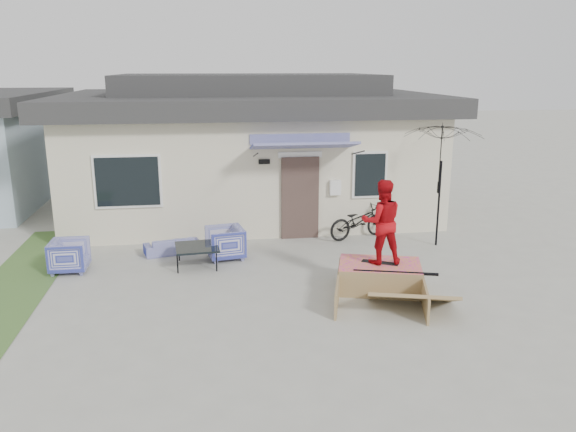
{
  "coord_description": "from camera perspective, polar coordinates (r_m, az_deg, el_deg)",
  "views": [
    {
      "loc": [
        -1.34,
        -9.38,
        4.27
      ],
      "look_at": [
        0.3,
        1.8,
        1.3
      ],
      "focal_mm": 35.55,
      "sensor_mm": 36.0,
      "label": 1
    }
  ],
  "objects": [
    {
      "name": "ground",
      "position": [
        10.4,
        -0.19,
        -9.53
      ],
      "size": [
        90.0,
        90.0,
        0.0
      ],
      "primitive_type": "plane",
      "color": "#9A9A8E",
      "rests_on": "ground"
    },
    {
      "name": "coffee_table",
      "position": [
        12.74,
        -9.07,
        -3.97
      ],
      "size": [
        1.0,
        1.0,
        0.46
      ],
      "primitive_type": "cube",
      "rotation": [
        0.0,
        0.0,
        0.08
      ],
      "color": "black",
      "rests_on": "ground"
    },
    {
      "name": "skateboard",
      "position": [
        11.38,
        9.19,
        -4.57
      ],
      "size": [
        0.72,
        0.51,
        0.05
      ],
      "primitive_type": "cube",
      "rotation": [
        0.0,
        0.0,
        -0.5
      ],
      "color": "black",
      "rests_on": "skate_ramp"
    },
    {
      "name": "grass_strip",
      "position": [
        12.75,
        -25.57,
        -6.33
      ],
      "size": [
        1.4,
        8.0,
        0.01
      ],
      "primitive_type": "cube",
      "color": "#3C5F2B",
      "rests_on": "ground"
    },
    {
      "name": "loveseat",
      "position": [
        13.69,
        -11.51,
        -2.65
      ],
      "size": [
        1.34,
        0.69,
        0.5
      ],
      "primitive_type": "imported",
      "rotation": [
        0.0,
        0.0,
        3.4
      ],
      "color": "navy",
      "rests_on": "ground"
    },
    {
      "name": "patio_umbrella",
      "position": [
        14.14,
        15.01,
        3.95
      ],
      "size": [
        2.32,
        2.23,
        2.2
      ],
      "color": "black",
      "rests_on": "ground"
    },
    {
      "name": "armchair_left",
      "position": [
        13.07,
        -21.02,
        -3.58
      ],
      "size": [
        0.71,
        0.76,
        0.77
      ],
      "primitive_type": "imported",
      "rotation": [
        0.0,
        0.0,
        1.57
      ],
      "color": "navy",
      "rests_on": "ground"
    },
    {
      "name": "house",
      "position": [
        17.58,
        -3.94,
        7.08
      ],
      "size": [
        10.8,
        8.49,
        4.1
      ],
      "color": "beige",
      "rests_on": "ground"
    },
    {
      "name": "skate_ramp",
      "position": [
        11.43,
        9.14,
        -6.01
      ],
      "size": [
        2.09,
        2.45,
        0.53
      ],
      "primitive_type": null,
      "rotation": [
        0.0,
        0.0,
        -0.28
      ],
      "color": "olive",
      "rests_on": "ground"
    },
    {
      "name": "armchair_right",
      "position": [
        13.08,
        -6.31,
        -2.53
      ],
      "size": [
        0.87,
        0.92,
        0.82
      ],
      "primitive_type": "imported",
      "rotation": [
        0.0,
        0.0,
        -1.39
      ],
      "color": "navy",
      "rests_on": "ground"
    },
    {
      "name": "bicycle",
      "position": [
        14.63,
        7.08,
        -0.14
      ],
      "size": [
        1.81,
        1.14,
        1.09
      ],
      "primitive_type": "imported",
      "rotation": [
        0.0,
        0.0,
        1.92
      ],
      "color": "black",
      "rests_on": "ground"
    },
    {
      "name": "skater",
      "position": [
        11.13,
        9.37,
        -0.44
      ],
      "size": [
        0.85,
        0.67,
        1.65
      ],
      "primitive_type": "imported",
      "rotation": [
        0.0,
        0.0,
        3.08
      ],
      "color": "#AD0A11",
      "rests_on": "skateboard"
    }
  ]
}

